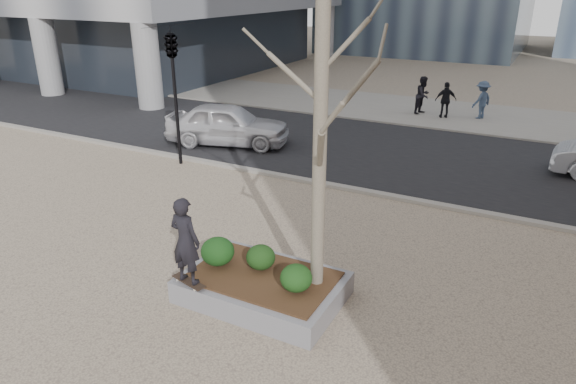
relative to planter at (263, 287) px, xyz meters
The scene contains 16 objects.
ground 1.02m from the planter, behind, with size 120.00×120.00×0.00m, color tan.
street 10.05m from the planter, 95.71° to the left, with size 60.00×8.00×0.02m, color black.
far_sidewalk 17.03m from the planter, 93.37° to the left, with size 60.00×6.00×0.02m, color gray.
planter is the anchor object (origin of this frame).
planter_mulch 0.25m from the planter, ahead, with size 2.70×1.70×0.04m, color #382314.
sycamore_tree 3.71m from the planter, 16.70° to the left, with size 2.80×2.80×6.60m, color gray, non-canonical shape.
shrub_left 1.14m from the planter, behind, with size 0.67×0.67×0.57m, color #173C13.
shrub_middle 0.58m from the planter, 126.87° to the left, with size 0.57×0.57×0.49m, color black.
shrub_right 0.96m from the planter, 10.18° to the right, with size 0.59×0.59×0.50m, color #193511.
skateboard 1.42m from the planter, 142.16° to the right, with size 0.78×0.20×0.07m, color black, non-canonical shape.
skateboarder 1.80m from the planter, 142.16° to the right, with size 0.61×0.40×1.69m, color black.
police_car 10.32m from the planter, 127.57° to the left, with size 1.84×4.56×1.55m, color silver.
pedestrian_a 16.50m from the planter, 93.69° to the left, with size 0.83×0.65×1.71m, color black.
pedestrian_b 16.82m from the planter, 84.94° to the left, with size 1.07×0.62×1.66m, color #364761.
pedestrian_c 16.15m from the planter, 89.85° to the left, with size 0.93×0.39×1.59m, color black.
traffic_light_near 8.82m from the planter, 139.25° to the left, with size 0.60×2.48×4.50m, color black, non-canonical shape.
Camera 1 is at (5.38, -7.28, 5.70)m, focal length 32.00 mm.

